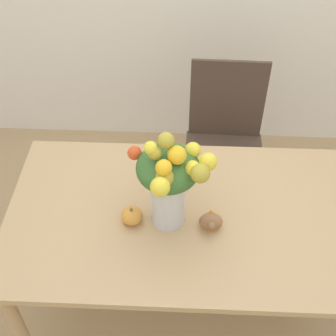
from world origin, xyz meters
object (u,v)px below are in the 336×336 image
(flower_vase, at_px, (169,181))
(turkey_figurine, at_px, (211,218))
(pumpkin, at_px, (132,216))
(dining_chair_near_window, at_px, (224,145))

(flower_vase, relative_size, turkey_figurine, 3.66)
(flower_vase, distance_m, turkey_figurine, 0.24)
(pumpkin, relative_size, turkey_figurine, 0.69)
(turkey_figurine, bearing_deg, pumpkin, 179.56)
(flower_vase, distance_m, dining_chair_near_window, 0.96)
(dining_chair_near_window, bearing_deg, turkey_figurine, -96.67)
(pumpkin, height_order, turkey_figurine, pumpkin)
(turkey_figurine, distance_m, dining_chair_near_window, 0.85)
(turkey_figurine, height_order, dining_chair_near_window, dining_chair_near_window)
(dining_chair_near_window, bearing_deg, pumpkin, -116.49)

